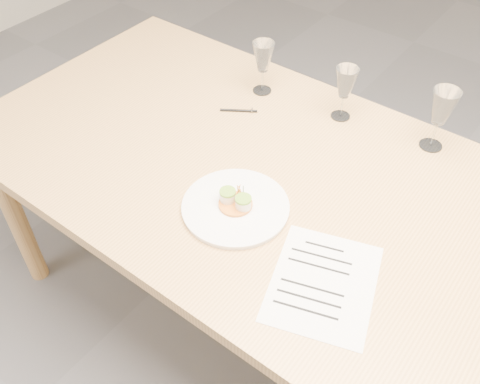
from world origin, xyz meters
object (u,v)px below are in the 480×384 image
Objects in this scene: dining_table at (342,227)px; wine_glass_0 at (263,58)px; recipe_sheet at (323,283)px; wine_glass_1 at (346,84)px; wine_glass_2 at (442,109)px; dinner_plate at (236,206)px; ballpoint_pen at (239,110)px.

dining_table is 0.64m from wine_glass_0.
recipe_sheet is 2.05× the size of wine_glass_1.
wine_glass_1 is (0.29, 0.04, -0.00)m from wine_glass_0.
recipe_sheet is 0.66m from wine_glass_2.
dining_table is at bearing 36.44° from dinner_plate.
dinner_plate is 0.67m from wine_glass_2.
wine_glass_0 reaches higher than dinner_plate.
dining_table is 13.39× the size of wine_glass_1.
wine_glass_0 is at bearing -173.08° from wine_glass_1.
wine_glass_1 reaches higher than dinner_plate.
dinner_plate is at bearing -61.65° from wine_glass_0.
dining_table is at bearing -100.28° from wine_glass_2.
ballpoint_pen is (-0.26, 0.36, -0.01)m from dinner_plate.
recipe_sheet is (0.07, -0.24, 0.07)m from dining_table.
wine_glass_2 reaches higher than dining_table.
dinner_plate is 1.59× the size of wine_glass_0.
dining_table is 8.22× the size of dinner_plate.
wine_glass_1 is (-0.30, 0.61, 0.12)m from recipe_sheet.
dinner_plate is 0.79× the size of recipe_sheet.
wine_glass_2 is at bearing 79.72° from dining_table.
dining_table is 0.31m from dinner_plate.
dining_table is at bearing -32.52° from wine_glass_0.
dinner_plate is 0.45m from ballpoint_pen.
ballpoint_pen is at bearing -147.39° from wine_glass_1.
ballpoint_pen is (-0.50, 0.18, 0.07)m from dining_table.
wine_glass_1 is at bearing 88.16° from dinner_plate.
wine_glass_2 is (0.30, 0.04, 0.01)m from wine_glass_1.
wine_glass_1 reaches higher than ballpoint_pen.
recipe_sheet is (0.31, -0.07, -0.01)m from dinner_plate.
dinner_plate is at bearing -143.56° from dining_table.
wine_glass_1 is at bearing 6.92° from wine_glass_0.
ballpoint_pen is 0.19m from wine_glass_0.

